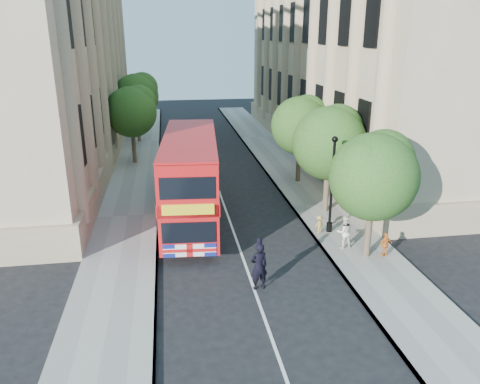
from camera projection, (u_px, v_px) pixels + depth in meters
name	position (u px, v px, depth m)	size (l,w,h in m)	color
ground	(259.00, 302.00, 18.62)	(120.00, 120.00, 0.00)	black
pavement_right	(319.00, 206.00, 28.80)	(3.50, 80.00, 0.12)	gray
pavement_left	(128.00, 216.00, 27.11)	(3.50, 80.00, 0.12)	gray
building_right	(364.00, 47.00, 40.18)	(12.00, 38.00, 18.00)	tan
building_left	(25.00, 49.00, 36.13)	(12.00, 38.00, 18.00)	tan
tree_right_near	(375.00, 172.00, 20.95)	(4.00, 4.00, 6.08)	#473828
tree_right_mid	(330.00, 139.00, 26.49)	(4.20, 4.20, 6.37)	#473828
tree_right_far	(301.00, 122.00, 32.14)	(4.00, 4.00, 6.15)	#473828
tree_left_far	(132.00, 109.00, 36.91)	(4.00, 4.00, 6.30)	#473828
tree_left_back	(137.00, 93.00, 44.31)	(4.20, 4.20, 6.65)	#473828
lamp_post	(332.00, 189.00, 24.16)	(0.32, 0.32, 5.16)	black
double_decker_bus	(191.00, 178.00, 25.48)	(3.56, 10.65, 4.84)	#B60C0E
box_van	(182.00, 168.00, 32.56)	(2.03, 4.48, 2.51)	black
police_constable	(259.00, 266.00, 19.25)	(0.75, 0.49, 2.06)	black
woman_pedestrian	(344.00, 232.00, 22.82)	(0.80, 0.62, 1.64)	silver
child_a	(385.00, 245.00, 21.98)	(0.69, 0.29, 1.19)	orange
child_b	(319.00, 224.00, 24.59)	(0.62, 0.36, 0.97)	gold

